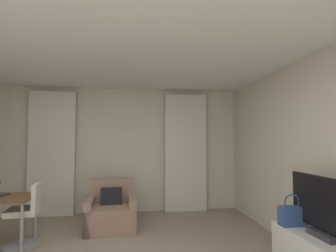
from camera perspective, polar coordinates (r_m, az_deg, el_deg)
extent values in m
cube|color=beige|center=(5.63, -10.26, -5.19)|extent=(5.12, 0.06, 2.60)
cube|color=white|center=(2.83, -12.77, 20.34)|extent=(5.12, 6.12, 0.06)
cube|color=silver|center=(5.73, -24.27, -5.43)|extent=(0.90, 0.06, 2.50)
cube|color=silver|center=(5.61, 3.92, -5.75)|extent=(0.90, 0.06, 2.50)
cube|color=#997A66|center=(4.74, -12.46, -19.07)|extent=(0.85, 0.81, 0.40)
cube|color=#997A66|center=(4.96, -12.25, -13.60)|extent=(0.83, 0.17, 0.41)
cube|color=#997A66|center=(4.72, -7.97, -18.30)|extent=(0.15, 0.78, 0.54)
cube|color=#997A66|center=(4.75, -16.90, -18.11)|extent=(0.15, 0.78, 0.54)
cube|color=black|center=(4.78, -12.36, -15.25)|extent=(0.37, 0.22, 0.37)
cylinder|color=#99999E|center=(4.56, -27.18, -17.59)|extent=(0.04, 0.04, 0.68)
cylinder|color=#99999E|center=(4.11, -29.59, -19.17)|extent=(0.04, 0.04, 0.68)
cylinder|color=gray|center=(4.44, -29.43, -19.45)|extent=(0.06, 0.06, 0.46)
cylinder|color=gray|center=(4.50, -29.51, -22.01)|extent=(0.48, 0.48, 0.04)
cube|color=silver|center=(4.37, -29.33, -16.06)|extent=(0.44, 0.44, 0.08)
cube|color=silver|center=(4.28, -27.00, -13.51)|extent=(0.10, 0.36, 0.34)
cube|color=#333338|center=(3.31, 31.46, -19.79)|extent=(0.20, 0.36, 0.06)
cube|color=black|center=(3.23, 31.30, -14.51)|extent=(0.04, 1.01, 0.56)
cube|color=#335193|center=(3.54, 25.71, -17.43)|extent=(0.30, 0.14, 0.22)
torus|color=#335193|center=(3.50, 25.65, -14.90)|extent=(0.20, 0.02, 0.20)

